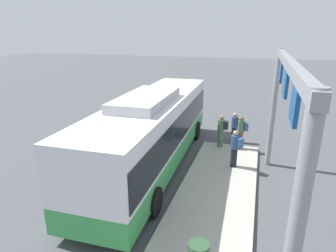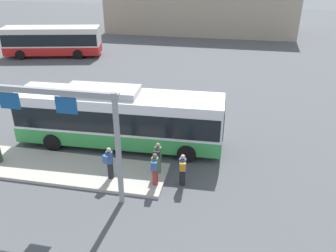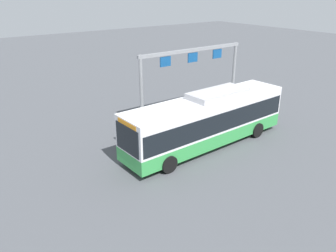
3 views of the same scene
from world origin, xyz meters
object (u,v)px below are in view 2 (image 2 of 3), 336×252
at_px(person_waiting_mid, 158,157).
at_px(bus_background_left, 52,40).
at_px(person_waiting_near, 155,168).
at_px(person_waiting_far, 109,162).
at_px(person_boarding, 183,169).
at_px(bus_main, 119,116).

bearing_deg(person_waiting_mid, bus_background_left, 40.41).
bearing_deg(person_waiting_near, person_waiting_far, 83.90).
bearing_deg(person_boarding, person_waiting_far, 86.49).
bearing_deg(person_boarding, person_waiting_near, 99.86).
bearing_deg(bus_background_left, bus_main, 114.47).
height_order(person_waiting_mid, person_waiting_far, same).
bearing_deg(person_waiting_far, bus_background_left, 53.98).
xyz_separation_m(person_boarding, person_waiting_near, (-1.23, -0.41, 0.16)).
distance_m(bus_main, person_boarding, 5.31).
bearing_deg(person_waiting_far, person_boarding, -64.50).
bearing_deg(person_boarding, bus_main, 43.59).
bearing_deg(bus_main, person_waiting_mid, -44.78).
xyz_separation_m(bus_main, person_waiting_mid, (2.82, -2.63, -0.76)).
bearing_deg(bus_main, bus_background_left, 125.58).
bearing_deg(bus_main, person_boarding, -39.53).
xyz_separation_m(bus_main, person_waiting_far, (0.65, -3.51, -0.76)).
height_order(bus_main, bus_background_left, bus_main).
bearing_deg(person_waiting_mid, bus_main, 48.59).
relative_size(person_waiting_near, person_waiting_far, 1.00).
distance_m(person_waiting_mid, person_waiting_far, 2.34).
xyz_separation_m(bus_main, person_boarding, (4.13, -3.19, -0.92)).
xyz_separation_m(bus_background_left, person_boarding, (17.24, -20.32, -0.89)).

